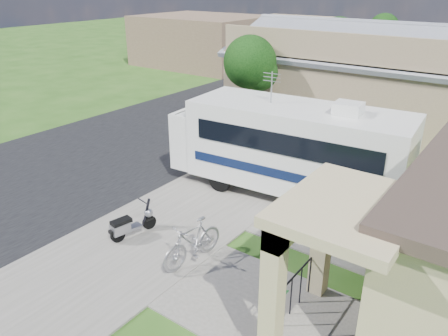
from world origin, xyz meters
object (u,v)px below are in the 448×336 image
Objects in this scene: garden_hose at (287,300)px; shrub at (399,233)px; motorhome at (289,145)px; scooter at (130,224)px; van at (307,73)px; bicycle at (193,244)px; pickup_truck at (255,95)px.

shrub is at bearing 54.51° from garden_hose.
motorhome is 5.17m from shrub.
motorhome is 5.76m from scooter.
garden_hose is (4.93, 0.19, -0.35)m from scooter.
motorhome is 17.38m from van.
bicycle is (2.21, 0.12, 0.14)m from scooter.
garden_hose is (2.76, -4.98, -1.65)m from motorhome.
scooter is 21.59m from van.
motorhome reaches higher than scooter.
bicycle is 0.35× the size of van.
scooter is 0.76× the size of bicycle.
scooter is (-2.17, -5.18, -1.30)m from motorhome.
van is 13.75× the size of garden_hose.
garden_hose is at bearing -65.92° from motorhome.
shrub is 21.78m from van.
motorhome reaches higher than shrub.
motorhome is 1.46× the size of van.
pickup_truck is (-4.29, 13.34, 0.41)m from scooter.
bicycle is 2.77m from garden_hose.
shrub is (4.42, -2.66, -0.42)m from motorhome.
motorhome reaches higher than garden_hose.
motorhome reaches higher than van.
motorhome is 4.15× the size of bicycle.
scooter is (-6.59, -2.52, -0.88)m from shrub.
shrub reaches higher than bicycle.
bicycle is at bearing -94.45° from motorhome.
van is (-7.09, 20.90, 0.22)m from bicycle.
motorhome is at bearing 97.80° from bicycle.
shrub is 1.74× the size of scooter.
motorhome is 5.47× the size of scooter.
pickup_truck is at bearing -80.81° from van.
motorhome is 3.14× the size of shrub.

